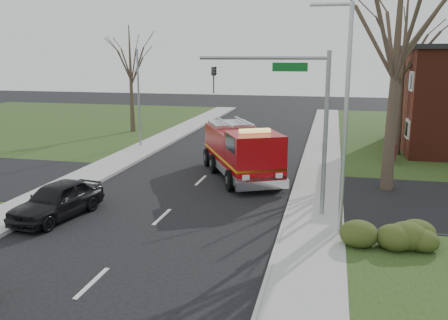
# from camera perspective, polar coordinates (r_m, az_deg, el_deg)

# --- Properties ---
(ground) EXTENTS (120.00, 120.00, 0.00)m
(ground) POSITION_cam_1_polar(r_m,az_deg,el_deg) (20.10, -7.46, -6.82)
(ground) COLOR black
(ground) RESTS_ON ground
(sidewalk_right) EXTENTS (2.40, 80.00, 0.15)m
(sidewalk_right) POSITION_cam_1_polar(r_m,az_deg,el_deg) (18.92, 10.62, -7.94)
(sidewalk_right) COLOR #9A9A95
(sidewalk_right) RESTS_ON ground
(sidewalk_left) EXTENTS (2.40, 80.00, 0.15)m
(sidewalk_left) POSITION_cam_1_polar(r_m,az_deg,el_deg) (22.90, -22.23, -5.03)
(sidewalk_left) COLOR #9A9A95
(sidewalk_left) RESTS_ON ground
(health_center_sign) EXTENTS (0.12, 2.00, 1.40)m
(health_center_sign) POSITION_cam_1_polar(r_m,az_deg,el_deg) (31.01, 19.67, 1.16)
(health_center_sign) COLOR #481015
(health_center_sign) RESTS_ON ground
(hedge_corner) EXTENTS (2.80, 2.00, 0.90)m
(hedge_corner) POSITION_cam_1_polar(r_m,az_deg,el_deg) (17.95, 19.59, -7.92)
(hedge_corner) COLOR #303D16
(hedge_corner) RESTS_ON lawn_right
(bare_tree_near) EXTENTS (6.00, 6.00, 12.00)m
(bare_tree_near) POSITION_cam_1_polar(r_m,az_deg,el_deg) (23.90, 20.18, 13.71)
(bare_tree_near) COLOR #382921
(bare_tree_near) RESTS_ON ground
(bare_tree_far) EXTENTS (5.25, 5.25, 10.50)m
(bare_tree_far) POSITION_cam_1_polar(r_m,az_deg,el_deg) (33.01, 20.80, 11.55)
(bare_tree_far) COLOR #382921
(bare_tree_far) RESTS_ON ground
(bare_tree_left) EXTENTS (4.50, 4.50, 9.00)m
(bare_tree_left) POSITION_cam_1_polar(r_m,az_deg,el_deg) (41.28, -11.20, 10.89)
(bare_tree_left) COLOR #382921
(bare_tree_left) RESTS_ON ground
(traffic_signal_mast) EXTENTS (5.29, 0.18, 6.80)m
(traffic_signal_mast) POSITION_cam_1_polar(r_m,az_deg,el_deg) (19.39, 8.43, 6.74)
(traffic_signal_mast) COLOR gray
(traffic_signal_mast) RESTS_ON ground
(streetlight_pole) EXTENTS (1.48, 0.16, 8.40)m
(streetlight_pole) POSITION_cam_1_polar(r_m,az_deg,el_deg) (17.36, 14.26, 5.29)
(streetlight_pole) COLOR #B7BABF
(streetlight_pole) RESTS_ON ground
(utility_pole_far) EXTENTS (0.14, 0.14, 7.00)m
(utility_pole_far) POSITION_cam_1_polar(r_m,az_deg,el_deg) (34.63, -10.21, 7.22)
(utility_pole_far) COLOR gray
(utility_pole_far) RESTS_ON ground
(fire_engine) EXTENTS (5.67, 7.93, 3.05)m
(fire_engine) POSITION_cam_1_polar(r_m,az_deg,el_deg) (25.94, 2.13, 0.90)
(fire_engine) COLOR #98070B
(fire_engine) RESTS_ON ground
(parked_car_maroon) EXTENTS (2.53, 4.70, 1.52)m
(parked_car_maroon) POSITION_cam_1_polar(r_m,az_deg,el_deg) (20.83, -19.43, -4.55)
(parked_car_maroon) COLOR black
(parked_car_maroon) RESTS_ON ground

